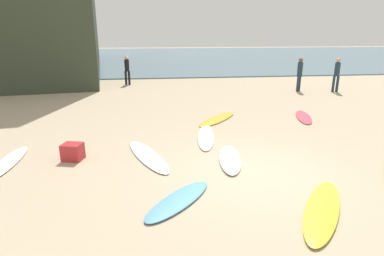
{
  "coord_description": "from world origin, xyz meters",
  "views": [
    {
      "loc": [
        -2.28,
        -6.67,
        3.23
      ],
      "look_at": [
        -1.12,
        2.83,
        0.3
      ],
      "focal_mm": 29.75,
      "sensor_mm": 36.0,
      "label": 1
    }
  ],
  "objects": [
    {
      "name": "beachgoer_far",
      "position": [
        5.73,
        10.03,
        1.03
      ],
      "size": [
        0.4,
        0.4,
        1.83
      ],
      "rotation": [
        0.0,
        0.0,
        0.74
      ],
      "color": "#1E3342",
      "rests_on": "ground_plane"
    },
    {
      "name": "beachgoer_mid",
      "position": [
        7.63,
        9.58,
        1.04
      ],
      "size": [
        0.36,
        0.36,
        1.84
      ],
      "rotation": [
        0.0,
        0.0,
        2.77
      ],
      "color": "#1E3342",
      "rests_on": "ground_plane"
    },
    {
      "name": "ocean_water",
      "position": [
        0.0,
        35.79,
        0.04
      ],
      "size": [
        120.0,
        40.0,
        0.08
      ],
      "primitive_type": "cube",
      "color": "slate",
      "rests_on": "ground_plane"
    },
    {
      "name": "beach_cooler",
      "position": [
        -4.42,
        1.37,
        0.22
      ],
      "size": [
        0.58,
        0.52,
        0.44
      ],
      "primitive_type": "cube",
      "rotation": [
        0.0,
        0.0,
        6.01
      ],
      "color": "#B2282D",
      "rests_on": "ground_plane"
    },
    {
      "name": "surfboard_3",
      "position": [
        -2.49,
        1.32,
        0.03
      ],
      "size": [
        1.44,
        2.63,
        0.06
      ],
      "primitive_type": "ellipsoid",
      "rotation": [
        0.0,
        0.0,
        0.35
      ],
      "color": "white",
      "rests_on": "ground_plane"
    },
    {
      "name": "surfboard_2",
      "position": [
        -1.87,
        -1.11,
        0.04
      ],
      "size": [
        1.68,
        1.81,
        0.08
      ],
      "primitive_type": "ellipsoid",
      "rotation": [
        0.0,
        0.0,
        -0.72
      ],
      "color": "#569ADC",
      "rests_on": "ground_plane"
    },
    {
      "name": "surfboard_4",
      "position": [
        0.77,
        -1.78,
        0.04
      ],
      "size": [
        1.91,
        2.41,
        0.09
      ],
      "primitive_type": "ellipsoid",
      "rotation": [
        0.0,
        0.0,
        -0.6
      ],
      "color": "yellow",
      "rests_on": "ground_plane"
    },
    {
      "name": "surfboard_1",
      "position": [
        -6.03,
        1.29,
        0.04
      ],
      "size": [
        0.5,
        2.39,
        0.07
      ],
      "primitive_type": "ellipsoid",
      "rotation": [
        0.0,
        0.0,
        -0.0
      ],
      "color": "silver",
      "rests_on": "ground_plane"
    },
    {
      "name": "surfboard_5",
      "position": [
        -0.68,
        2.74,
        0.03
      ],
      "size": [
        0.95,
        2.63,
        0.06
      ],
      "primitive_type": "ellipsoid",
      "rotation": [
        0.0,
        0.0,
        -0.17
      ],
      "color": "#F1E2CF",
      "rests_on": "ground_plane"
    },
    {
      "name": "surfboard_8",
      "position": [
        0.1,
        4.74,
        0.03
      ],
      "size": [
        2.05,
        2.32,
        0.07
      ],
      "primitive_type": "ellipsoid",
      "rotation": [
        0.0,
        0.0,
        -0.69
      ],
      "color": "#F4A227",
      "rests_on": "ground_plane"
    },
    {
      "name": "surfboard_6",
      "position": [
        -0.37,
        0.82,
        0.04
      ],
      "size": [
        0.91,
        2.07,
        0.09
      ],
      "primitive_type": "ellipsoid",
      "rotation": [
        0.0,
        0.0,
        2.96
      ],
      "color": "white",
      "rests_on": "ground_plane"
    },
    {
      "name": "surfboard_7",
      "position": [
        3.48,
        4.63,
        0.03
      ],
      "size": [
        1.14,
        2.16,
        0.06
      ],
      "primitive_type": "ellipsoid",
      "rotation": [
        0.0,
        0.0,
        -0.31
      ],
      "color": "#DC4357",
      "rests_on": "ground_plane"
    },
    {
      "name": "ground_plane",
      "position": [
        0.0,
        0.0,
        0.0
      ],
      "size": [
        120.0,
        120.0,
        0.0
      ],
      "primitive_type": "plane",
      "color": "tan"
    },
    {
      "name": "beachgoer_near",
      "position": [
        -3.85,
        13.47,
        1.0
      ],
      "size": [
        0.34,
        0.31,
        1.78
      ],
      "rotation": [
        0.0,
        0.0,
        3.27
      ],
      "color": "black",
      "rests_on": "ground_plane"
    }
  ]
}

